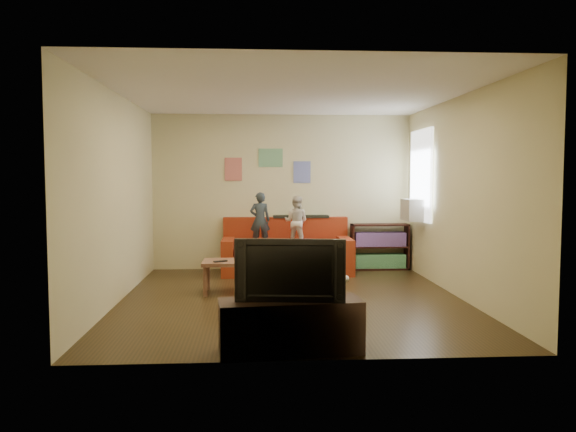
{
  "coord_description": "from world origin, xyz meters",
  "views": [
    {
      "loc": [
        -0.5,
        -7.34,
        1.63
      ],
      "look_at": [
        0.0,
        0.8,
        1.05
      ],
      "focal_mm": 35.0,
      "sensor_mm": 36.0,
      "label": 1
    }
  ],
  "objects": [
    {
      "name": "child_a",
      "position": [
        -0.4,
        1.9,
        0.91
      ],
      "size": [
        0.34,
        0.22,
        0.91
      ],
      "primitive_type": "imported",
      "rotation": [
        0.0,
        0.0,
        3.16
      ],
      "color": "#2A3640",
      "rests_on": "sofa"
    },
    {
      "name": "room_shell",
      "position": [
        0.0,
        0.0,
        1.35
      ],
      "size": [
        4.52,
        5.02,
        2.72
      ],
      "color": "#392914",
      "rests_on": "ground"
    },
    {
      "name": "remote",
      "position": [
        -0.96,
        0.35,
        0.46
      ],
      "size": [
        0.19,
        0.14,
        0.02
      ],
      "primitive_type": "cube",
      "rotation": [
        0.0,
        0.0,
        0.53
      ],
      "color": "black",
      "rests_on": "coffee_table"
    },
    {
      "name": "tv_stand",
      "position": [
        -0.17,
        -2.25,
        0.25
      ],
      "size": [
        1.35,
        0.57,
        0.49
      ],
      "primitive_type": "cube",
      "rotation": [
        0.0,
        0.0,
        0.1
      ],
      "color": "#3C2720",
      "rests_on": "ground"
    },
    {
      "name": "artwork_left",
      "position": [
        -0.85,
        2.48,
        1.75
      ],
      "size": [
        0.3,
        0.01,
        0.4
      ],
      "primitive_type": "cube",
      "color": "#D87266",
      "rests_on": "room_shell"
    },
    {
      "name": "television",
      "position": [
        -0.17,
        -2.25,
        0.78
      ],
      "size": [
        1.01,
        0.24,
        0.58
      ],
      "primitive_type": "imported",
      "rotation": [
        0.0,
        0.0,
        -0.11
      ],
      "color": "black",
      "rests_on": "tv_stand"
    },
    {
      "name": "coffee_table",
      "position": [
        -0.71,
        0.47,
        0.39
      ],
      "size": [
        1.01,
        0.55,
        0.45
      ],
      "color": "brown",
      "rests_on": "ground"
    },
    {
      "name": "child_b",
      "position": [
        0.2,
        1.9,
        0.88
      ],
      "size": [
        0.5,
        0.45,
        0.85
      ],
      "primitive_type": "imported",
      "rotation": [
        0.0,
        0.0,
        2.76
      ],
      "color": "beige",
      "rests_on": "sofa"
    },
    {
      "name": "game_controller",
      "position": [
        -0.51,
        0.52,
        0.47
      ],
      "size": [
        0.14,
        0.06,
        0.03
      ],
      "primitive_type": "cube",
      "rotation": [
        0.0,
        0.0,
        -0.15
      ],
      "color": "silver",
      "rests_on": "coffee_table"
    },
    {
      "name": "artwork_center",
      "position": [
        -0.2,
        2.48,
        1.95
      ],
      "size": [
        0.42,
        0.01,
        0.32
      ],
      "primitive_type": "cube",
      "color": "#72B27F",
      "rests_on": "room_shell"
    },
    {
      "name": "window",
      "position": [
        2.22,
        1.65,
        1.64
      ],
      "size": [
        0.04,
        1.08,
        1.48
      ],
      "primitive_type": "cube",
      "color": "white",
      "rests_on": "room_shell"
    },
    {
      "name": "artwork_right",
      "position": [
        0.35,
        2.48,
        1.7
      ],
      "size": [
        0.3,
        0.01,
        0.38
      ],
      "primitive_type": "cube",
      "color": "#727FCC",
      "rests_on": "room_shell"
    },
    {
      "name": "tissue",
      "position": [
        0.92,
        1.15,
        0.05
      ],
      "size": [
        0.11,
        0.11,
        0.1
      ],
      "primitive_type": "sphere",
      "rotation": [
        0.0,
        0.0,
        -0.11
      ],
      "color": "silver",
      "rests_on": "ground"
    },
    {
      "name": "bookshelf",
      "position": [
        1.7,
        2.29,
        0.36
      ],
      "size": [
        1.0,
        0.3,
        0.8
      ],
      "color": "black",
      "rests_on": "ground"
    },
    {
      "name": "file_box",
      "position": [
        0.61,
        1.51,
        0.15
      ],
      "size": [
        0.44,
        0.33,
        0.3
      ],
      "color": "white",
      "rests_on": "ground"
    },
    {
      "name": "sofa",
      "position": [
        0.06,
        2.07,
        0.32
      ],
      "size": [
        2.16,
        0.99,
        0.95
      ],
      "color": "#983015",
      "rests_on": "ground"
    },
    {
      "name": "ac_unit",
      "position": [
        2.1,
        1.65,
        1.08
      ],
      "size": [
        0.28,
        0.55,
        0.35
      ],
      "primitive_type": "cube",
      "color": "#B7B2A3",
      "rests_on": "window"
    }
  ]
}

